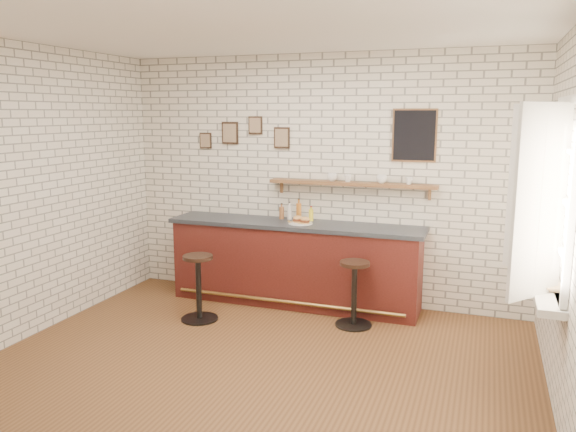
{
  "coord_description": "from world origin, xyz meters",
  "views": [
    {
      "loc": [
        1.91,
        -4.53,
        2.3
      ],
      "look_at": [
        -0.03,
        0.9,
        1.24
      ],
      "focal_mm": 35.0,
      "sensor_mm": 36.0,
      "label": 1
    }
  ],
  "objects_px": {
    "bitters_bottle_amber": "(299,211)",
    "book_lower": "(543,286)",
    "bar_counter": "(295,263)",
    "shelf_cup_a": "(332,177)",
    "bitters_bottle_brown": "(282,213)",
    "condiment_bottle_yellow": "(311,215)",
    "sandwich_plate": "(301,223)",
    "ciabatta_sandwich": "(301,220)",
    "bar_stool_right": "(354,292)",
    "book_upper": "(544,285)",
    "shelf_cup_b": "(348,178)",
    "shelf_cup_d": "(409,181)",
    "bar_stool_left": "(199,285)",
    "shelf_cup_c": "(382,179)",
    "bitters_bottle_white": "(289,212)"
  },
  "relations": [
    {
      "from": "bar_stool_right",
      "to": "book_upper",
      "type": "distance_m",
      "value": 2.13
    },
    {
      "from": "shelf_cup_c",
      "to": "ciabatta_sandwich",
      "type": "bearing_deg",
      "value": 92.83
    },
    {
      "from": "shelf_cup_d",
      "to": "bitters_bottle_white",
      "type": "bearing_deg",
      "value": -171.17
    },
    {
      "from": "book_lower",
      "to": "condiment_bottle_yellow",
      "type": "bearing_deg",
      "value": 159.76
    },
    {
      "from": "bitters_bottle_brown",
      "to": "shelf_cup_b",
      "type": "relative_size",
      "value": 2.11
    },
    {
      "from": "bar_stool_right",
      "to": "condiment_bottle_yellow",
      "type": "bearing_deg",
      "value": 137.24
    },
    {
      "from": "condiment_bottle_yellow",
      "to": "bitters_bottle_amber",
      "type": "bearing_deg",
      "value": 180.0
    },
    {
      "from": "sandwich_plate",
      "to": "bitters_bottle_brown",
      "type": "xyz_separation_m",
      "value": [
        -0.32,
        0.22,
        0.07
      ]
    },
    {
      "from": "condiment_bottle_yellow",
      "to": "shelf_cup_a",
      "type": "height_order",
      "value": "shelf_cup_a"
    },
    {
      "from": "bitters_bottle_amber",
      "to": "book_upper",
      "type": "bearing_deg",
      "value": -32.9
    },
    {
      "from": "sandwich_plate",
      "to": "ciabatta_sandwich",
      "type": "relative_size",
      "value": 1.15
    },
    {
      "from": "bitters_bottle_amber",
      "to": "condiment_bottle_yellow",
      "type": "relative_size",
      "value": 1.47
    },
    {
      "from": "bar_stool_right",
      "to": "book_lower",
      "type": "xyz_separation_m",
      "value": [
        1.76,
        -1.02,
        0.55
      ]
    },
    {
      "from": "bar_stool_right",
      "to": "book_lower",
      "type": "relative_size",
      "value": 3.43
    },
    {
      "from": "sandwich_plate",
      "to": "shelf_cup_d",
      "type": "relative_size",
      "value": 3.18
    },
    {
      "from": "bar_stool_left",
      "to": "bar_stool_right",
      "type": "distance_m",
      "value": 1.73
    },
    {
      "from": "shelf_cup_c",
      "to": "shelf_cup_d",
      "type": "bearing_deg",
      "value": -103.26
    },
    {
      "from": "bar_counter",
      "to": "shelf_cup_a",
      "type": "xyz_separation_m",
      "value": [
        0.4,
        0.2,
        1.04
      ]
    },
    {
      "from": "bar_counter",
      "to": "bar_stool_left",
      "type": "bearing_deg",
      "value": -132.99
    },
    {
      "from": "shelf_cup_d",
      "to": "book_lower",
      "type": "relative_size",
      "value": 0.42
    },
    {
      "from": "shelf_cup_b",
      "to": "bar_stool_left",
      "type": "bearing_deg",
      "value": -178.2
    },
    {
      "from": "bar_counter",
      "to": "sandwich_plate",
      "type": "height_order",
      "value": "sandwich_plate"
    },
    {
      "from": "ciabatta_sandwich",
      "to": "condiment_bottle_yellow",
      "type": "distance_m",
      "value": 0.22
    },
    {
      "from": "bar_counter",
      "to": "bitters_bottle_brown",
      "type": "height_order",
      "value": "bitters_bottle_brown"
    },
    {
      "from": "condiment_bottle_yellow",
      "to": "shelf_cup_c",
      "type": "relative_size",
      "value": 1.49
    },
    {
      "from": "condiment_bottle_yellow",
      "to": "shelf_cup_b",
      "type": "distance_m",
      "value": 0.63
    },
    {
      "from": "shelf_cup_a",
      "to": "book_upper",
      "type": "xyz_separation_m",
      "value": [
        2.21,
        -1.73,
        -0.59
      ]
    },
    {
      "from": "condiment_bottle_yellow",
      "to": "book_upper",
      "type": "relative_size",
      "value": 0.78
    },
    {
      "from": "bitters_bottle_brown",
      "to": "condiment_bottle_yellow",
      "type": "distance_m",
      "value": 0.38
    },
    {
      "from": "bitters_bottle_amber",
      "to": "book_lower",
      "type": "bearing_deg",
      "value": -32.46
    },
    {
      "from": "bitters_bottle_brown",
      "to": "shelf_cup_a",
      "type": "distance_m",
      "value": 0.78
    },
    {
      "from": "ciabatta_sandwich",
      "to": "book_lower",
      "type": "distance_m",
      "value": 2.9
    },
    {
      "from": "bar_counter",
      "to": "shelf_cup_c",
      "type": "relative_size",
      "value": 25.49
    },
    {
      "from": "bitters_bottle_amber",
      "to": "shelf_cup_c",
      "type": "height_order",
      "value": "shelf_cup_c"
    },
    {
      "from": "shelf_cup_b",
      "to": "shelf_cup_a",
      "type": "bearing_deg",
      "value": 144.31
    },
    {
      "from": "bar_counter",
      "to": "shelf_cup_b",
      "type": "relative_size",
      "value": 33.47
    },
    {
      "from": "sandwich_plate",
      "to": "condiment_bottle_yellow",
      "type": "bearing_deg",
      "value": 74.13
    },
    {
      "from": "bar_counter",
      "to": "book_upper",
      "type": "xyz_separation_m",
      "value": [
        2.62,
        -1.53,
        0.45
      ]
    },
    {
      "from": "ciabatta_sandwich",
      "to": "bitters_bottle_brown",
      "type": "relative_size",
      "value": 1.24
    },
    {
      "from": "bitters_bottle_white",
      "to": "book_upper",
      "type": "relative_size",
      "value": 0.94
    },
    {
      "from": "bar_stool_right",
      "to": "shelf_cup_b",
      "type": "relative_size",
      "value": 7.83
    },
    {
      "from": "shelf_cup_a",
      "to": "bitters_bottle_white",
      "type": "bearing_deg",
      "value": 161.28
    },
    {
      "from": "bar_stool_left",
      "to": "book_lower",
      "type": "relative_size",
      "value": 3.53
    },
    {
      "from": "bitters_bottle_amber",
      "to": "condiment_bottle_yellow",
      "type": "distance_m",
      "value": 0.16
    },
    {
      "from": "bitters_bottle_brown",
      "to": "book_lower",
      "type": "height_order",
      "value": "bitters_bottle_brown"
    },
    {
      "from": "bar_counter",
      "to": "bar_stool_left",
      "type": "distance_m",
      "value": 1.22
    },
    {
      "from": "condiment_bottle_yellow",
      "to": "shelf_cup_d",
      "type": "xyz_separation_m",
      "value": [
        1.15,
        0.04,
        0.45
      ]
    },
    {
      "from": "sandwich_plate",
      "to": "book_upper",
      "type": "xyz_separation_m",
      "value": [
        2.52,
        -1.48,
        -0.06
      ]
    },
    {
      "from": "bar_stool_right",
      "to": "shelf_cup_c",
      "type": "distance_m",
      "value": 1.35
    },
    {
      "from": "bar_stool_right",
      "to": "shelf_cup_a",
      "type": "bearing_deg",
      "value": 123.2
    }
  ]
}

